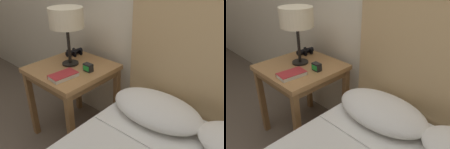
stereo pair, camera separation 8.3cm
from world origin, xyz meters
TOP-DOWN VIEW (x-y plane):
  - nightstand at (-0.64, 0.59)m, footprint 0.58×0.58m
  - table_lamp at (-0.69, 0.61)m, footprint 0.25×0.25m
  - book_on_nightstand at (-0.54, 0.43)m, footprint 0.14×0.20m
  - binoculars_pair at (-0.82, 0.77)m, footprint 0.14×0.16m
  - alarm_clock at (-0.48, 0.61)m, footprint 0.07×0.05m

SIDE VIEW (x-z plane):
  - nightstand at x=-0.64m, z-range 0.24..0.88m
  - book_on_nightstand at x=-0.54m, z-range 0.65..0.68m
  - binoculars_pair at x=-0.82m, z-range 0.64..0.69m
  - alarm_clock at x=-0.48m, z-range 0.65..0.71m
  - table_lamp at x=-0.69m, z-range 0.78..1.23m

